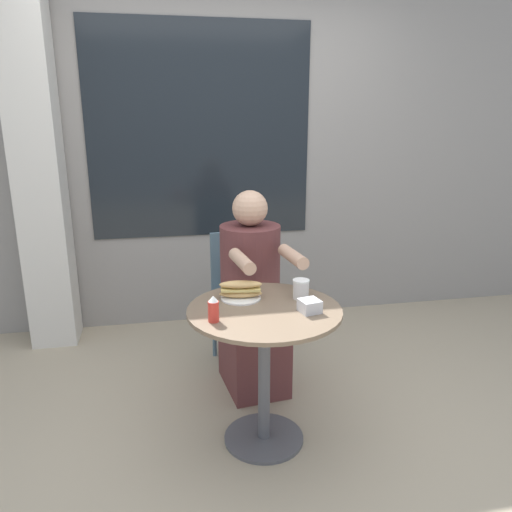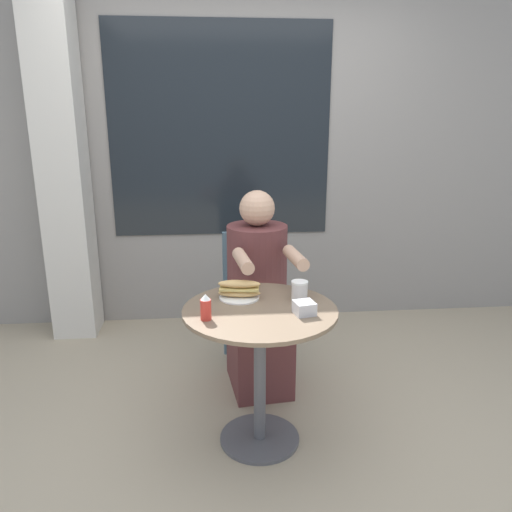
% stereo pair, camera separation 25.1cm
% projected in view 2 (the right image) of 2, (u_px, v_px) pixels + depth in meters
% --- Properties ---
extents(ground_plane, '(8.00, 8.00, 0.00)m').
position_uv_depth(ground_plane, '(260.00, 439.00, 2.57)').
color(ground_plane, tan).
extents(storefront_wall, '(8.00, 0.09, 2.80)m').
position_uv_depth(storefront_wall, '(238.00, 142.00, 3.77)').
color(storefront_wall, gray).
rests_on(storefront_wall, ground_plane).
extents(lattice_pillar, '(0.31, 0.31, 2.40)m').
position_uv_depth(lattice_pillar, '(64.00, 174.00, 3.52)').
color(lattice_pillar, beige).
rests_on(lattice_pillar, ground_plane).
extents(cafe_table, '(0.74, 0.74, 0.73)m').
position_uv_depth(cafe_table, '(260.00, 345.00, 2.42)').
color(cafe_table, brown).
rests_on(cafe_table, ground_plane).
extents(diner_chair, '(0.42, 0.42, 0.87)m').
position_uv_depth(diner_chair, '(251.00, 285.00, 3.30)').
color(diner_chair, slate).
rests_on(diner_chair, ground_plane).
extents(seated_diner, '(0.41, 0.65, 1.20)m').
position_uv_depth(seated_diner, '(258.00, 305.00, 2.97)').
color(seated_diner, brown).
rests_on(seated_diner, ground_plane).
extents(sandwich_on_plate, '(0.22, 0.20, 0.09)m').
position_uv_depth(sandwich_on_plate, '(239.00, 290.00, 2.49)').
color(sandwich_on_plate, white).
rests_on(sandwich_on_plate, cafe_table).
extents(drink_cup, '(0.08, 0.08, 0.10)m').
position_uv_depth(drink_cup, '(300.00, 291.00, 2.46)').
color(drink_cup, silver).
rests_on(drink_cup, cafe_table).
extents(napkin_box, '(0.11, 0.11, 0.06)m').
position_uv_depth(napkin_box, '(304.00, 308.00, 2.30)').
color(napkin_box, silver).
rests_on(napkin_box, cafe_table).
extents(condiment_bottle, '(0.05, 0.05, 0.12)m').
position_uv_depth(condiment_bottle, '(206.00, 307.00, 2.23)').
color(condiment_bottle, red).
rests_on(condiment_bottle, cafe_table).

